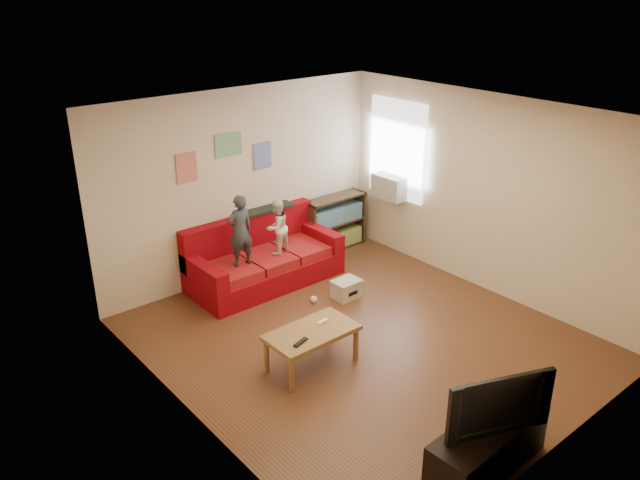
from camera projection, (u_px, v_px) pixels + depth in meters
room_shell at (366, 237)px, 6.99m from camera, size 4.52×5.02×2.72m
sofa at (262, 260)px, 8.86m from camera, size 2.16×0.99×0.95m
child_a at (240, 231)px, 8.22m from camera, size 0.37×0.25×0.99m
child_b at (277, 227)px, 8.62m from camera, size 0.43×0.37×0.78m
coffee_table at (312, 336)px, 6.88m from camera, size 1.02×0.56×0.46m
remote at (301, 342)px, 6.61m from camera, size 0.21×0.10×0.02m
game_controller at (323, 322)px, 7.00m from camera, size 0.15×0.05×0.03m
bookshelf at (334, 225)px, 9.91m from camera, size 1.08×0.32×0.86m
window at (397, 150)px, 9.35m from camera, size 0.04×1.08×1.48m
ac_unit at (390, 187)px, 9.50m from camera, size 0.28×0.55×0.35m
artwork_left at (187, 168)px, 8.09m from camera, size 0.30×0.01×0.40m
artwork_center at (228, 145)px, 8.39m from camera, size 0.42×0.01×0.32m
artwork_right at (263, 156)px, 8.81m from camera, size 0.30×0.01×0.38m
file_box at (346, 289)px, 8.46m from camera, size 0.37×0.28×0.26m
tv_stand at (487, 448)px, 5.47m from camera, size 1.29×0.47×0.48m
television at (494, 399)px, 5.26m from camera, size 0.95×0.49×0.56m
tissue at (314, 299)px, 8.36m from camera, size 0.10×0.10×0.10m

